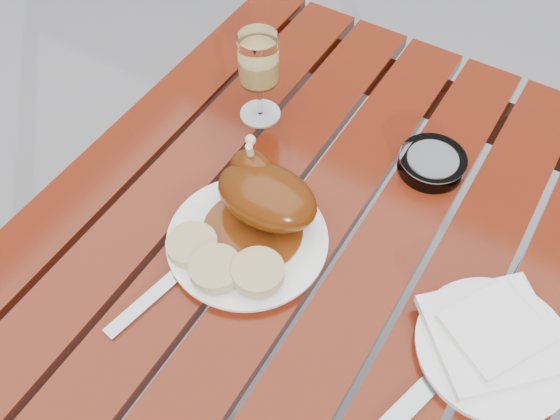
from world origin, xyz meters
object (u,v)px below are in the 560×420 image
at_px(table, 277,376).
at_px(wine_glass, 259,78).
at_px(side_plate, 493,348).
at_px(ashtray, 432,163).
at_px(dinner_plate, 247,241).

height_order(table, wine_glass, wine_glass).
height_order(side_plate, ashtray, ashtray).
xyz_separation_m(table, wine_glass, (-0.19, 0.26, 0.46)).
xyz_separation_m(table, side_plate, (0.31, 0.05, 0.38)).
bearing_deg(wine_glass, side_plate, -23.33).
xyz_separation_m(dinner_plate, ashtray, (0.17, 0.28, 0.01)).
relative_size(table, dinner_plate, 5.01).
relative_size(wine_glass, ashtray, 1.52).
bearing_deg(ashtray, dinner_plate, -121.87).
distance_m(dinner_plate, ashtray, 0.33).
bearing_deg(dinner_plate, wine_glass, 118.45).
bearing_deg(dinner_plate, table, -19.86).
bearing_deg(wine_glass, table, -53.66).
distance_m(side_plate, ashtray, 0.32).
distance_m(table, ashtray, 0.51).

